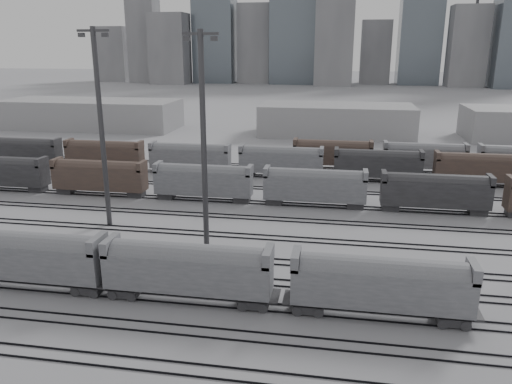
% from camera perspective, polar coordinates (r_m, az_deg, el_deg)
% --- Properties ---
extents(ground, '(900.00, 900.00, 0.00)m').
position_cam_1_polar(ground, '(46.84, -5.83, -13.04)').
color(ground, '#A2A2A6').
rests_on(ground, ground).
extents(tracks, '(220.00, 71.50, 0.16)m').
position_cam_1_polar(tracks, '(62.20, -1.54, -5.19)').
color(tracks, black).
rests_on(tracks, ground).
extents(hopper_car_a, '(15.80, 3.14, 5.65)m').
position_cam_1_polar(hopper_car_a, '(53.54, -24.75, -6.51)').
color(hopper_car_a, black).
rests_on(hopper_car_a, ground).
extents(hopper_car_b, '(15.62, 3.10, 5.59)m').
position_cam_1_polar(hopper_car_b, '(46.60, -7.81, -8.50)').
color(hopper_car_b, black).
rests_on(hopper_car_b, ground).
extents(hopper_car_c, '(15.44, 3.07, 5.52)m').
position_cam_1_polar(hopper_car_c, '(44.87, 14.09, -9.95)').
color(hopper_car_c, black).
rests_on(hopper_car_c, ground).
extents(light_mast_b, '(4.03, 0.64, 25.19)m').
position_cam_1_polar(light_mast_b, '(66.28, -17.29, 7.34)').
color(light_mast_b, '#39383B').
rests_on(light_mast_b, ground).
extents(light_mast_c, '(3.94, 0.63, 24.64)m').
position_cam_1_polar(light_mast_c, '(55.97, -6.02, 6.14)').
color(light_mast_c, '#39383B').
rests_on(light_mast_c, ground).
extents(bg_string_near, '(151.00, 3.00, 5.60)m').
position_cam_1_polar(bg_string_near, '(74.07, 6.73, 0.49)').
color(bg_string_near, slate).
rests_on(bg_string_near, ground).
extents(bg_string_mid, '(151.00, 3.00, 5.60)m').
position_cam_1_polar(bg_string_mid, '(89.73, 13.72, 2.94)').
color(bg_string_mid, black).
rests_on(bg_string_mid, ground).
extents(bg_string_far, '(66.00, 3.00, 5.60)m').
position_cam_1_polar(bg_string_far, '(100.23, 23.48, 3.42)').
color(bg_string_far, '#4E3B31').
rests_on(bg_string_far, ground).
extents(warehouse_left, '(50.00, 18.00, 8.00)m').
position_cam_1_polar(warehouse_left, '(153.21, -18.32, 8.46)').
color(warehouse_left, '#9F9EA1').
rests_on(warehouse_left, ground).
extents(warehouse_mid, '(40.00, 18.00, 8.00)m').
position_cam_1_polar(warehouse_mid, '(135.53, 9.16, 8.14)').
color(warehouse_mid, '#9F9EA1').
rests_on(warehouse_mid, ground).
extents(skyline, '(316.00, 22.40, 95.00)m').
position_cam_1_polar(skyline, '(319.41, 10.18, 18.26)').
color(skyline, gray).
rests_on(skyline, ground).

